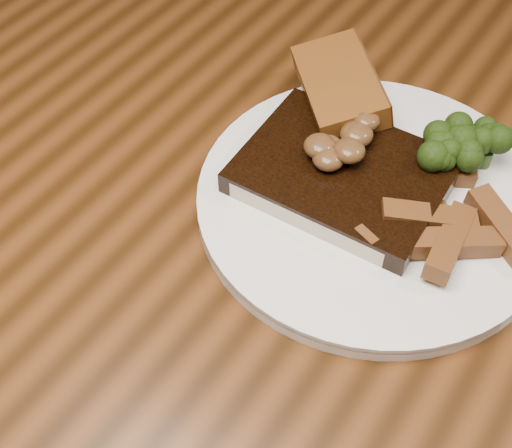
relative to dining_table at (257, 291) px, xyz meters
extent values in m
cube|color=#512A10|center=(0.00, 0.00, 0.07)|extent=(1.60, 0.90, 0.04)
cylinder|color=black|center=(-0.72, 0.37, -0.30)|extent=(0.07, 0.07, 0.71)
cube|color=black|center=(-0.16, 0.79, -0.25)|extent=(0.53, 0.53, 0.04)
cylinder|color=black|center=(-0.08, 1.00, -0.46)|extent=(0.04, 0.04, 0.39)
cylinder|color=black|center=(-0.38, 0.87, -0.46)|extent=(0.04, 0.04, 0.39)
cylinder|color=black|center=(0.05, 0.71, -0.46)|extent=(0.04, 0.04, 0.39)
cylinder|color=black|center=(-0.25, 0.58, -0.46)|extent=(0.04, 0.04, 0.39)
cylinder|color=white|center=(0.07, 0.08, 0.10)|extent=(0.37, 0.37, 0.01)
cube|color=black|center=(0.04, 0.07, 0.12)|extent=(0.18, 0.14, 0.02)
cube|color=beige|center=(0.04, 0.02, 0.11)|extent=(0.14, 0.02, 0.02)
cube|color=brown|center=(-0.01, 0.15, 0.12)|extent=(0.12, 0.12, 0.02)
camera|label=1|loc=(0.21, -0.31, 0.56)|focal=50.00mm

